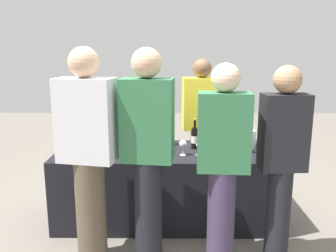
{
  "coord_description": "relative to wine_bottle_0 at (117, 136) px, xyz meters",
  "views": [
    {
      "loc": [
        0.03,
        -3.41,
        1.73
      ],
      "look_at": [
        0.0,
        0.0,
        0.97
      ],
      "focal_mm": 38.39,
      "sensor_mm": 36.0,
      "label": 1
    }
  ],
  "objects": [
    {
      "name": "ground_plane",
      "position": [
        0.52,
        -0.1,
        -0.85
      ],
      "size": [
        12.0,
        12.0,
        0.0
      ],
      "primitive_type": "plane",
      "color": "slate"
    },
    {
      "name": "tasting_table",
      "position": [
        0.52,
        -0.1,
        -0.48
      ],
      "size": [
        2.19,
        0.81,
        0.72
      ],
      "primitive_type": "cube",
      "color": "black",
      "rests_on": "ground_plane"
    },
    {
      "name": "wine_bottle_0",
      "position": [
        0.0,
        0.0,
        0.0
      ],
      "size": [
        0.07,
        0.07,
        0.34
      ],
      "color": "black",
      "rests_on": "tasting_table"
    },
    {
      "name": "wine_bottle_1",
      "position": [
        0.29,
        0.03,
        -0.02
      ],
      "size": [
        0.08,
        0.08,
        0.29
      ],
      "color": "black",
      "rests_on": "tasting_table"
    },
    {
      "name": "wine_bottle_2",
      "position": [
        0.52,
        0.11,
        -0.01
      ],
      "size": [
        0.08,
        0.08,
        0.31
      ],
      "color": "black",
      "rests_on": "tasting_table"
    },
    {
      "name": "wine_bottle_3",
      "position": [
        0.79,
        -0.02,
        -0.01
      ],
      "size": [
        0.07,
        0.07,
        0.31
      ],
      "color": "black",
      "rests_on": "tasting_table"
    },
    {
      "name": "wine_bottle_4",
      "position": [
        0.96,
        0.11,
        -0.01
      ],
      "size": [
        0.07,
        0.07,
        0.31
      ],
      "color": "black",
      "rests_on": "tasting_table"
    },
    {
      "name": "wine_glass_0",
      "position": [
        0.04,
        -0.27,
        -0.03
      ],
      "size": [
        0.07,
        0.07,
        0.13
      ],
      "color": "silver",
      "rests_on": "tasting_table"
    },
    {
      "name": "wine_glass_1",
      "position": [
        0.66,
        -0.25,
        -0.02
      ],
      "size": [
        0.07,
        0.07,
        0.15
      ],
      "color": "silver",
      "rests_on": "tasting_table"
    },
    {
      "name": "wine_glass_2",
      "position": [
        0.82,
        -0.24,
        -0.03
      ],
      "size": [
        0.07,
        0.07,
        0.13
      ],
      "color": "silver",
      "rests_on": "tasting_table"
    },
    {
      "name": "wine_glass_3",
      "position": [
        0.9,
        -0.18,
        -0.02
      ],
      "size": [
        0.07,
        0.07,
        0.14
      ],
      "color": "silver",
      "rests_on": "tasting_table"
    },
    {
      "name": "wine_glass_4",
      "position": [
        1.29,
        -0.17,
        -0.01
      ],
      "size": [
        0.08,
        0.08,
        0.15
      ],
      "color": "silver",
      "rests_on": "tasting_table"
    },
    {
      "name": "ice_bucket",
      "position": [
        1.32,
        0.03,
        -0.03
      ],
      "size": [
        0.18,
        0.18,
        0.18
      ],
      "primitive_type": "cylinder",
      "color": "silver",
      "rests_on": "tasting_table"
    },
    {
      "name": "server_pouring",
      "position": [
        0.9,
        0.57,
        0.01
      ],
      "size": [
        0.44,
        0.27,
        1.6
      ],
      "rotation": [
        0.0,
        0.0,
        3.21
      ],
      "color": "brown",
      "rests_on": "ground_plane"
    },
    {
      "name": "guest_0",
      "position": [
        -0.1,
        -0.83,
        0.09
      ],
      "size": [
        0.48,
        0.32,
        1.73
      ],
      "rotation": [
        0.0,
        0.0,
        -0.19
      ],
      "color": "brown",
      "rests_on": "ground_plane"
    },
    {
      "name": "guest_1",
      "position": [
        0.37,
        -0.82,
        0.1
      ],
      "size": [
        0.42,
        0.27,
        1.73
      ],
      "rotation": [
        0.0,
        0.0,
        -0.12
      ],
      "color": "black",
      "rests_on": "ground_plane"
    },
    {
      "name": "guest_2",
      "position": [
        0.95,
        -0.88,
        0.03
      ],
      "size": [
        0.41,
        0.24,
        1.62
      ],
      "rotation": [
        0.0,
        0.0,
        -0.06
      ],
      "color": "#3F3351",
      "rests_on": "ground_plane"
    },
    {
      "name": "guest_3",
      "position": [
        1.41,
        -0.83,
        0.03
      ],
      "size": [
        0.36,
        0.22,
        1.6
      ],
      "rotation": [
        0.0,
        0.0,
        0.07
      ],
      "color": "black",
      "rests_on": "ground_plane"
    },
    {
      "name": "menu_board",
      "position": [
        1.15,
        0.77,
        -0.39
      ],
      "size": [
        0.6,
        0.18,
        0.9
      ],
      "primitive_type": "cube",
      "rotation": [
        0.0,
        0.0,
        0.25
      ],
      "color": "white",
      "rests_on": "ground_plane"
    }
  ]
}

